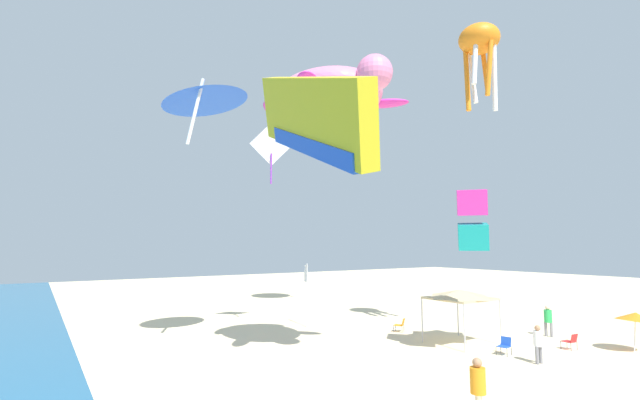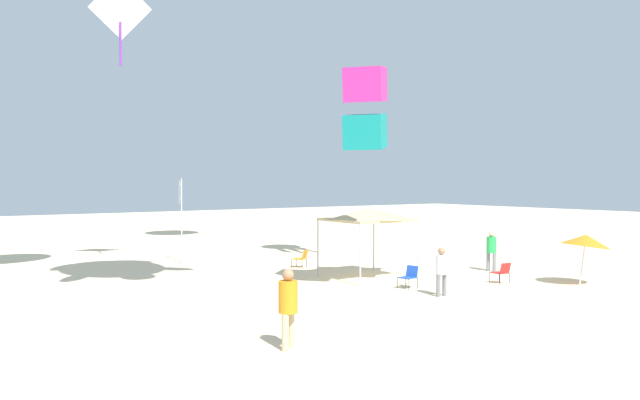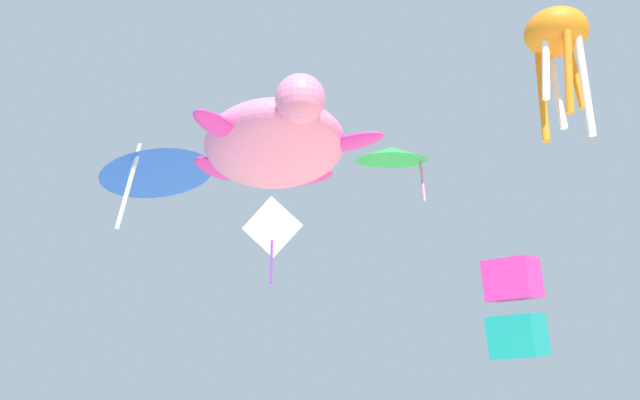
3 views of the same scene
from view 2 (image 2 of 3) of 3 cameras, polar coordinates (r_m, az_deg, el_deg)
The scene contains 12 objects.
ground at distance 25.38m, azimuth 13.11°, elevation -7.34°, with size 120.00×120.00×0.10m, color beige.
canopy_tent at distance 24.86m, azimuth 4.48°, elevation -1.40°, with size 2.86×3.08×2.85m.
beach_umbrella at distance 25.24m, azimuth 23.63°, elevation -3.50°, with size 1.87×1.89×2.09m.
folding_chair_right_of_tent at distance 27.94m, azimuth -1.75°, elevation -5.38°, with size 0.80×0.77×0.82m.
folding_chair_left_of_tent at distance 22.87m, azimuth 8.35°, elevation -6.99°, with size 0.63×0.71×0.82m.
folding_chair_near_cooler at distance 24.64m, azimuth 16.66°, elevation -6.41°, with size 0.67×0.58×0.82m.
banner_flag at distance 30.01m, azimuth -12.87°, elevation -1.16°, with size 0.36×0.06×4.07m.
person_watching_sky at distance 14.47m, azimuth -3.01°, elevation -9.52°, with size 0.45×0.45×1.90m.
person_beachcomber at distance 27.75m, azimuth 15.75°, elevation -4.30°, with size 0.48×0.42×1.78m.
person_kite_handler at distance 21.39m, azimuth 11.31°, elevation -6.23°, with size 0.40×0.45×1.68m.
kite_box_magenta at distance 21.34m, azimuth 4.26°, elevation 8.57°, with size 1.95×1.97×2.95m.
kite_diamond_white at distance 29.35m, azimuth -18.20°, elevation 16.42°, with size 1.07×2.53×3.85m.
Camera 2 is at (-16.74, 18.65, 3.94)m, focal length 34.19 mm.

